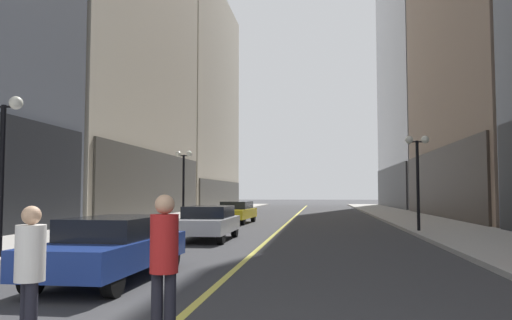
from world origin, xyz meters
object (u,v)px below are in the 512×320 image
(pedestrian_in_red_jacket, at_px, (164,257))
(street_lamp_right_mid, at_px, (417,161))
(street_lamp_left_near, at_px, (3,140))
(car_blue, at_px, (114,246))
(car_silver, at_px, (208,222))
(car_yellow, at_px, (237,211))
(street_lamp_left_far, at_px, (184,170))
(pedestrian_in_white_shirt, at_px, (30,267))

(pedestrian_in_red_jacket, height_order, street_lamp_right_mid, street_lamp_right_mid)
(pedestrian_in_red_jacket, bearing_deg, street_lamp_left_near, 135.06)
(car_blue, relative_size, car_silver, 1.10)
(car_blue, xyz_separation_m, street_lamp_right_mid, (8.70, 13.23, 2.54))
(street_lamp_right_mid, bearing_deg, car_yellow, 144.52)
(car_silver, bearing_deg, car_blue, -89.90)
(car_silver, height_order, street_lamp_left_far, street_lamp_left_far)
(car_silver, relative_size, pedestrian_in_white_shirt, 2.56)
(car_yellow, bearing_deg, street_lamp_left_near, -100.77)
(car_yellow, xyz_separation_m, pedestrian_in_white_shirt, (1.75, -24.73, 0.26))
(pedestrian_in_red_jacket, xyz_separation_m, street_lamp_left_far, (-6.60, 24.56, 2.19))
(pedestrian_in_white_shirt, height_order, street_lamp_left_near, street_lamp_left_near)
(pedestrian_in_red_jacket, height_order, street_lamp_left_near, street_lamp_left_near)
(street_lamp_left_far, relative_size, street_lamp_right_mid, 1.00)
(car_blue, bearing_deg, street_lamp_left_far, 101.49)
(car_silver, distance_m, street_lamp_left_near, 8.39)
(pedestrian_in_white_shirt, height_order, street_lamp_right_mid, street_lamp_right_mid)
(pedestrian_in_white_shirt, relative_size, street_lamp_right_mid, 0.38)
(car_silver, xyz_separation_m, street_lamp_left_far, (-4.08, 11.09, 2.54))
(car_blue, height_order, street_lamp_left_near, street_lamp_left_near)
(car_blue, bearing_deg, street_lamp_left_near, 151.87)
(car_silver, relative_size, street_lamp_left_far, 0.97)
(street_lamp_right_mid, bearing_deg, car_silver, -154.53)
(car_silver, bearing_deg, pedestrian_in_red_jacket, -79.42)
(car_silver, height_order, street_lamp_left_near, street_lamp_left_near)
(car_silver, xyz_separation_m, pedestrian_in_white_shirt, (1.04, -13.86, 0.26))
(car_blue, distance_m, car_yellow, 19.96)
(street_lamp_left_far, bearing_deg, pedestrian_in_red_jacket, -74.97)
(pedestrian_in_white_shirt, bearing_deg, car_silver, 94.30)
(street_lamp_left_near, height_order, street_lamp_left_far, same)
(car_blue, relative_size, street_lamp_right_mid, 1.07)
(car_yellow, bearing_deg, car_silver, -86.29)
(car_blue, height_order, pedestrian_in_red_jacket, pedestrian_in_red_jacket)
(car_yellow, bearing_deg, pedestrian_in_red_jacket, -82.47)
(car_yellow, height_order, pedestrian_in_white_shirt, pedestrian_in_white_shirt)
(street_lamp_right_mid, bearing_deg, car_blue, -123.34)
(car_silver, distance_m, street_lamp_right_mid, 9.99)
(pedestrian_in_red_jacket, bearing_deg, car_blue, 119.63)
(car_silver, bearing_deg, street_lamp_left_near, -120.68)
(street_lamp_left_near, bearing_deg, car_yellow, 79.23)
(car_blue, bearing_deg, pedestrian_in_white_shirt, -77.90)
(car_blue, height_order, car_silver, same)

